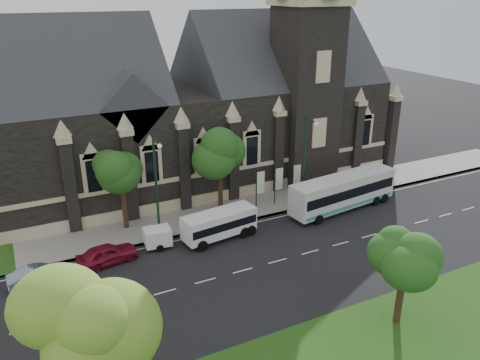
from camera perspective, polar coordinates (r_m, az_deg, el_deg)
ground at (r=36.11m, az=0.31°, el=-10.71°), size 160.00×160.00×0.00m
sidewalk at (r=43.67m, az=-5.35°, el=-4.59°), size 80.00×5.00×0.15m
museum at (r=50.93m, az=-4.15°, el=8.97°), size 40.00×17.70×29.90m
tree_park_near at (r=22.59m, az=-17.02°, el=-14.39°), size 4.42×4.42×8.56m
tree_park_east at (r=30.59m, az=19.08°, el=-8.44°), size 3.40×3.40×6.28m
tree_walk_right at (r=43.68m, az=-2.28°, el=3.64°), size 4.08×4.08×7.80m
tree_walk_left at (r=41.03m, az=-13.80°, el=1.67°), size 3.91×3.91×7.64m
street_lamp_near at (r=44.09m, az=7.78°, el=2.66°), size 0.36×1.88×9.00m
street_lamp_mid at (r=38.38m, az=-9.84°, el=-0.42°), size 0.36×1.88×9.00m
banner_flag_left at (r=44.72m, az=2.29°, el=-0.61°), size 0.90×0.10×4.00m
banner_flag_center at (r=45.66m, az=4.49°, el=-0.18°), size 0.90×0.10×4.00m
banner_flag_right at (r=46.66m, az=6.60°, el=0.23°), size 0.90×0.10×4.00m
tour_coach at (r=45.79m, az=12.15°, el=-1.35°), size 11.48×3.70×3.29m
shuttle_bus at (r=39.74m, az=-2.44°, el=-5.16°), size 6.48×2.95×2.42m
box_trailer at (r=39.24m, az=-9.77°, el=-6.65°), size 3.12×1.84×1.63m
sedan at (r=37.08m, az=-22.73°, el=-10.42°), size 4.29×1.74×1.38m
car_far_red at (r=37.98m, az=-15.49°, el=-8.46°), size 4.77×2.44×1.55m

